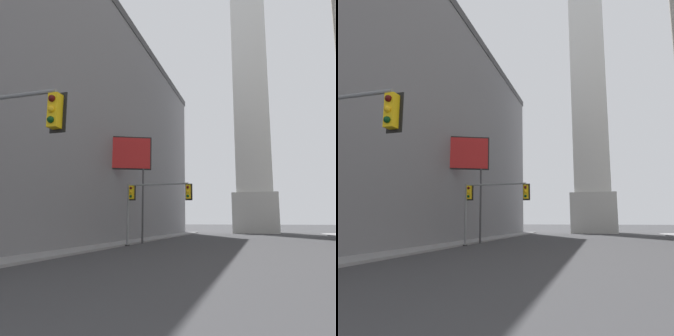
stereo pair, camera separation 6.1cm
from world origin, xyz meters
The scene contains 5 objects.
sidewalk_left centered at (-12.15, 20.91, 0.07)m, with size 5.00×69.71×0.15m, color gray.
building_left centered at (-21.37, 29.39, 11.96)m, with size 19.08×53.34×23.91m.
obelisk centered at (0.00, 58.09, 38.15)m, with size 7.42×7.42×79.60m.
traffic_light_mid_left centered at (-7.61, 24.68, 3.86)m, with size 5.59×0.50×5.05m.
billboard_sign centered at (-10.69, 27.10, 7.83)m, with size 4.08×1.95×9.82m.
Camera 1 is at (1.19, -0.53, 1.98)m, focal length 35.00 mm.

